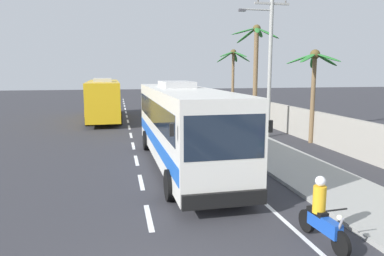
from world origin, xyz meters
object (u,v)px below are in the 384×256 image
(utility_pole_mid, at_px, (269,51))
(palm_nearest, at_px, (256,58))
(pedestrian_near_kerb, at_px, (231,120))
(coach_bus_far_lane, at_px, (104,98))
(palm_farthest, at_px, (233,66))
(motorcycle_beside_bus, at_px, (179,122))
(coach_bus_foreground, at_px, (182,123))
(palm_second, at_px, (314,73))
(motorcycle_trailing, at_px, (322,216))
(pedestrian_far_walk, at_px, (224,116))

(utility_pole_mid, bearing_deg, palm_nearest, 82.60)
(pedestrian_near_kerb, bearing_deg, coach_bus_far_lane, -116.98)
(palm_nearest, height_order, palm_farthest, palm_nearest)
(motorcycle_beside_bus, bearing_deg, coach_bus_foreground, -98.79)
(utility_pole_mid, xyz_separation_m, palm_nearest, (0.43, 3.31, -0.31))
(coach_bus_far_lane, xyz_separation_m, motorcycle_beside_bus, (5.43, -7.32, -1.22))
(motorcycle_beside_bus, bearing_deg, coach_bus_far_lane, 126.59)
(utility_pole_mid, height_order, palm_second, utility_pole_mid)
(coach_bus_far_lane, relative_size, motorcycle_trailing, 5.93)
(pedestrian_far_walk, bearing_deg, utility_pole_mid, 66.46)
(coach_bus_far_lane, xyz_separation_m, pedestrian_near_kerb, (8.54, -9.51, -0.87))
(pedestrian_near_kerb, xyz_separation_m, palm_second, (3.83, -3.54, 3.07))
(palm_nearest, bearing_deg, utility_pole_mid, -97.40)
(motorcycle_trailing, xyz_separation_m, palm_second, (6.32, 11.59, 3.41))
(utility_pole_mid, height_order, palm_farthest, utility_pole_mid)
(coach_bus_far_lane, xyz_separation_m, palm_nearest, (11.03, -7.35, 3.28))
(coach_bus_foreground, relative_size, pedestrian_far_walk, 7.26)
(motorcycle_beside_bus, xyz_separation_m, motorcycle_trailing, (0.62, -17.32, 0.00))
(palm_second, xyz_separation_m, palm_farthest, (0.10, 15.31, 0.57))
(motorcycle_beside_bus, distance_m, pedestrian_far_walk, 3.26)
(coach_bus_foreground, xyz_separation_m, motorcycle_beside_bus, (1.44, 9.32, -1.28))
(coach_bus_foreground, bearing_deg, pedestrian_far_walk, 62.84)
(pedestrian_far_walk, xyz_separation_m, palm_farthest, (3.81, 9.80, 3.62))
(pedestrian_far_walk, xyz_separation_m, palm_nearest, (2.37, 0.18, 4.13))
(motorcycle_beside_bus, distance_m, utility_pole_mid, 7.81)
(coach_bus_far_lane, distance_m, palm_second, 18.11)
(motorcycle_trailing, relative_size, utility_pole_mid, 0.19)
(pedestrian_far_walk, height_order, palm_nearest, palm_nearest)
(pedestrian_far_walk, bearing_deg, palm_nearest, 129.02)
(pedestrian_far_walk, height_order, utility_pole_mid, utility_pole_mid)
(pedestrian_far_walk, relative_size, palm_farthest, 0.27)
(coach_bus_far_lane, bearing_deg, palm_second, -46.52)
(pedestrian_far_walk, bearing_deg, palm_second, 68.59)
(palm_farthest, bearing_deg, palm_nearest, -98.51)
(motorcycle_beside_bus, distance_m, palm_farthest, 12.54)
(coach_bus_far_lane, bearing_deg, motorcycle_trailing, -76.19)
(pedestrian_near_kerb, height_order, utility_pole_mid, utility_pole_mid)
(motorcycle_trailing, relative_size, pedestrian_far_walk, 1.15)
(coach_bus_foreground, xyz_separation_m, palm_second, (8.38, 3.59, 2.14))
(motorcycle_trailing, bearing_deg, palm_farthest, 76.58)
(pedestrian_near_kerb, relative_size, pedestrian_far_walk, 0.99)
(motorcycle_beside_bus, relative_size, palm_farthest, 0.31)
(pedestrian_far_walk, bearing_deg, pedestrian_near_kerb, 31.16)
(motorcycle_trailing, distance_m, palm_second, 13.63)
(motorcycle_beside_bus, relative_size, motorcycle_trailing, 1.00)
(palm_nearest, relative_size, palm_farthest, 1.18)
(motorcycle_beside_bus, bearing_deg, pedestrian_near_kerb, -35.19)
(coach_bus_foreground, height_order, palm_farthest, palm_farthest)
(motorcycle_trailing, bearing_deg, pedestrian_far_walk, 81.33)
(pedestrian_far_walk, distance_m, palm_second, 7.31)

